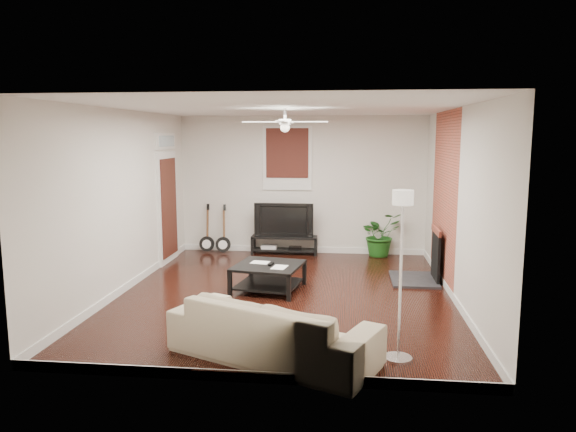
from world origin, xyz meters
name	(u,v)px	position (x,y,z in m)	size (l,w,h in m)	color
room	(285,203)	(0.00, 0.00, 1.40)	(5.01, 6.01, 2.81)	black
brick_accent	(444,198)	(2.49, 1.00, 1.40)	(0.02, 2.20, 2.80)	#B54E3A
fireplace	(424,254)	(2.20, 1.00, 0.46)	(0.80, 1.10, 0.92)	black
window_back	(287,158)	(-0.30, 2.97, 1.95)	(1.00, 0.06, 1.30)	#3D1410
door_left	(168,197)	(-2.46, 1.90, 1.25)	(0.08, 1.00, 2.50)	white
tv_stand	(284,245)	(-0.34, 2.78, 0.19)	(1.33, 0.36, 0.37)	black
tv	(284,219)	(-0.34, 2.80, 0.72)	(1.19, 0.16, 0.69)	black
coffee_table	(269,277)	(-0.28, 0.19, 0.21)	(0.98, 0.98, 0.41)	black
sofa	(273,329)	(0.14, -2.38, 0.33)	(2.27, 0.89, 0.66)	tan
floor_lamp	(400,276)	(1.49, -2.28, 0.93)	(0.31, 0.31, 1.86)	white
potted_plant	(380,234)	(1.59, 2.82, 0.44)	(0.80, 0.69, 0.89)	#1B5618
guitar_left	(207,229)	(-1.95, 2.75, 0.50)	(0.31, 0.22, 1.01)	black
guitar_right	(223,229)	(-1.60, 2.72, 0.50)	(0.31, 0.22, 1.01)	black
ceiling_fan	(285,122)	(0.00, 0.00, 2.60)	(1.24, 1.24, 0.32)	white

